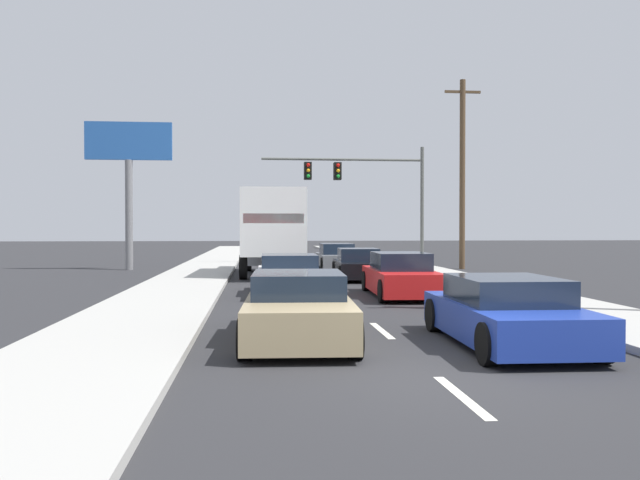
% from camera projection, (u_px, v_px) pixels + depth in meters
% --- Properties ---
extents(ground_plane, '(140.00, 140.00, 0.00)m').
position_uv_depth(ground_plane, '(304.00, 267.00, 33.86)').
color(ground_plane, '#2B2B2D').
extents(sidewalk_right, '(2.88, 80.00, 0.14)m').
position_uv_depth(sidewalk_right, '(421.00, 271.00, 29.37)').
color(sidewalk_right, '#B2AFA8').
rests_on(sidewalk_right, ground_plane).
extents(sidewalk_left, '(2.88, 80.00, 0.14)m').
position_uv_depth(sidewalk_left, '(199.00, 273.00, 28.40)').
color(sidewalk_left, '#B2AFA8').
rests_on(sidewalk_left, ground_plane).
extents(lane_markings, '(0.14, 57.00, 0.01)m').
position_uv_depth(lane_markings, '(310.00, 271.00, 30.13)').
color(lane_markings, silver).
rests_on(lane_markings, ground_plane).
extents(box_truck, '(2.84, 7.78, 3.57)m').
position_uv_depth(box_truck, '(274.00, 228.00, 27.52)').
color(box_truck, white).
rests_on(box_truck, ground_plane).
extents(car_white, '(2.03, 4.25, 1.22)m').
position_uv_depth(car_white, '(289.00, 276.00, 19.71)').
color(car_white, white).
rests_on(car_white, ground_plane).
extents(car_tan, '(2.10, 4.75, 1.23)m').
position_uv_depth(car_tan, '(298.00, 309.00, 11.67)').
color(car_tan, tan).
rests_on(car_tan, ground_plane).
extents(car_gray, '(1.88, 4.51, 1.26)m').
position_uv_depth(car_gray, '(336.00, 257.00, 32.25)').
color(car_gray, slate).
rests_on(car_gray, ground_plane).
extents(car_black, '(1.96, 4.28, 1.23)m').
position_uv_depth(car_black, '(358.00, 266.00, 25.38)').
color(car_black, black).
rests_on(car_black, ground_plane).
extents(car_red, '(1.95, 4.54, 1.30)m').
position_uv_depth(car_red, '(400.00, 276.00, 19.15)').
color(car_red, red).
rests_on(car_red, ground_plane).
extents(car_blue, '(2.03, 4.32, 1.18)m').
position_uv_depth(car_blue, '(506.00, 313.00, 11.12)').
color(car_blue, '#1E389E').
rests_on(car_blue, ground_plane).
extents(traffic_signal_mast, '(9.04, 0.69, 6.55)m').
position_uv_depth(traffic_signal_mast, '(355.00, 179.00, 35.54)').
color(traffic_signal_mast, '#595B56').
rests_on(traffic_signal_mast, ground_plane).
extents(utility_pole_mid, '(1.80, 0.28, 9.36)m').
position_uv_depth(utility_pole_mid, '(462.00, 172.00, 31.88)').
color(utility_pole_mid, brown).
rests_on(utility_pole_mid, ground_plane).
extents(roadside_billboard, '(4.12, 0.36, 7.16)m').
position_uv_depth(roadside_billboard, '(129.00, 164.00, 31.11)').
color(roadside_billboard, slate).
rests_on(roadside_billboard, ground_plane).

